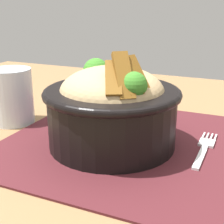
% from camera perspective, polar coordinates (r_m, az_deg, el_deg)
% --- Properties ---
extents(table, '(1.34, 0.94, 0.71)m').
position_cam_1_polar(table, '(0.54, 5.08, -10.84)').
color(table, olive).
rests_on(table, ground_plane).
extents(placemat, '(0.38, 0.35, 0.00)m').
position_cam_1_polar(placemat, '(0.49, 4.71, -5.56)').
color(placemat, '#47191E').
rests_on(placemat, table).
extents(bowl, '(0.21, 0.21, 0.14)m').
position_cam_1_polar(bowl, '(0.46, 0.01, 1.06)').
color(bowl, black).
rests_on(bowl, placemat).
extents(fork, '(0.02, 0.13, 0.00)m').
position_cam_1_polar(fork, '(0.49, 15.88, -6.06)').
color(fork, silver).
rests_on(fork, placemat).
extents(drinking_glass, '(0.07, 0.07, 0.10)m').
position_cam_1_polar(drinking_glass, '(0.59, -17.10, 2.16)').
color(drinking_glass, silver).
rests_on(drinking_glass, table).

